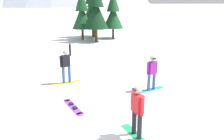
% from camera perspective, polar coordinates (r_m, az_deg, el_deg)
% --- Properties ---
extents(snowboarder_foreground, '(0.79, 1.57, 1.71)m').
position_cam_1_polar(snowboarder_foreground, '(7.13, 6.29, -9.96)').
color(snowboarder_foreground, '#19B259').
rests_on(snowboarder_foreground, ground_plane).
extents(snowboarder_midground, '(1.42, 0.90, 1.69)m').
position_cam_1_polar(snowboarder_midground, '(10.95, 9.87, -0.55)').
color(snowboarder_midground, '#1E8CD8').
rests_on(snowboarder_midground, ground_plane).
extents(snowboarder_background, '(1.44, 0.84, 2.03)m').
position_cam_1_polar(snowboarder_background, '(11.96, -11.36, 1.21)').
color(snowboarder_background, yellow).
rests_on(snowboarder_background, ground_plane).
extents(loose_snowboard_near_left, '(0.98, 1.71, 0.09)m').
position_cam_1_polar(loose_snowboard_near_left, '(9.50, -9.62, -8.93)').
color(loose_snowboard_near_left, '#993FD8').
rests_on(loose_snowboard_near_left, ground_plane).
extents(pine_tree_young, '(2.62, 2.62, 6.21)m').
position_cam_1_polar(pine_tree_young, '(24.33, -4.08, 14.97)').
color(pine_tree_young, '#472D19').
rests_on(pine_tree_young, ground_plane).
extents(pine_tree_broad, '(2.74, 2.74, 6.69)m').
position_cam_1_polar(pine_tree_broad, '(27.91, -4.83, 15.70)').
color(pine_tree_broad, '#472D19').
rests_on(pine_tree_broad, ground_plane).
extents(pine_tree_twin, '(2.32, 2.32, 5.28)m').
position_cam_1_polar(pine_tree_twin, '(26.51, 0.29, 14.05)').
color(pine_tree_twin, '#472D19').
rests_on(pine_tree_twin, ground_plane).
extents(pine_tree_tall, '(2.19, 2.19, 5.43)m').
position_cam_1_polar(pine_tree_tall, '(25.88, -7.49, 14.02)').
color(pine_tree_tall, '#472D19').
rests_on(pine_tree_tall, ground_plane).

